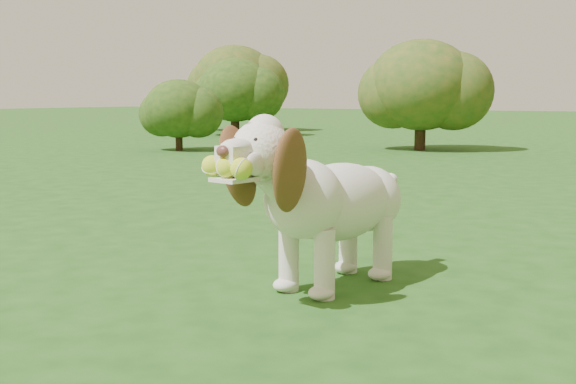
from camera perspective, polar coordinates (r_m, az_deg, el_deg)
The scene contains 6 objects.
ground at distance 3.68m, azimuth -3.30°, elevation -6.31°, with size 80.00×80.00×0.00m, color #1D4814.
dog at distance 3.28m, azimuth 2.88°, elevation -0.34°, with size 0.54×1.25×0.81m.
shrub_a at distance 11.81m, azimuth -8.65°, elevation 6.52°, with size 1.11×1.11×1.15m.
shrub_b at distance 11.95m, azimuth 10.49°, elevation 8.30°, with size 1.73×1.73×1.79m.
shrub_g at distance 18.40m, azimuth -4.24°, elevation 8.79°, with size 2.07×2.07×2.15m.
shrub_e at distance 16.08m, azimuth -4.19°, elevation 8.03°, with size 1.64×1.64×1.70m.
Camera 1 is at (2.07, -2.91, 0.89)m, focal length 45.00 mm.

